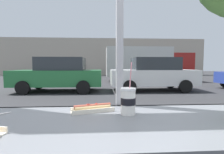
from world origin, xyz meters
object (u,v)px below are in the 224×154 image
Objects in this scene: hotdog_tray_far at (93,108)px; box_truck at (146,63)px; parked_car_white at (153,74)px; parked_car_green at (59,74)px; soda_cup_left at (128,101)px.

hotdog_tray_far is 13.04m from box_truck.
hotdog_tray_far is 7.95m from parked_car_white.
box_truck is (1.02, 5.02, 0.67)m from parked_car_white.
hotdog_tray_far is at bearing -106.86° from box_truck.
parked_car_green is 1.00× the size of parked_car_white.
parked_car_white is at bearing -101.55° from box_truck.
parked_car_white is at bearing 69.72° from hotdog_tray_far.
box_truck is at bearing 73.14° from hotdog_tray_far.
parked_car_green is (-2.14, 7.45, -0.16)m from hotdog_tray_far.
box_truck is at bearing 40.30° from parked_car_green.
parked_car_white is (2.75, 7.45, -0.16)m from hotdog_tray_far.
hotdog_tray_far is at bearing 162.35° from soda_cup_left.
box_truck is at bearing 78.45° from parked_car_white.
parked_car_white is at bearing 71.40° from soda_cup_left.
parked_car_green is 7.79m from box_truck.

